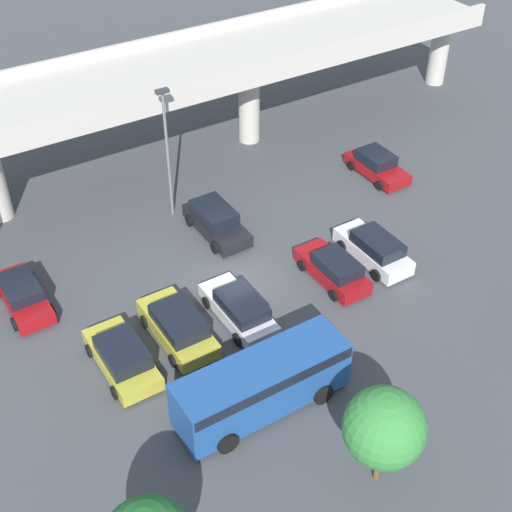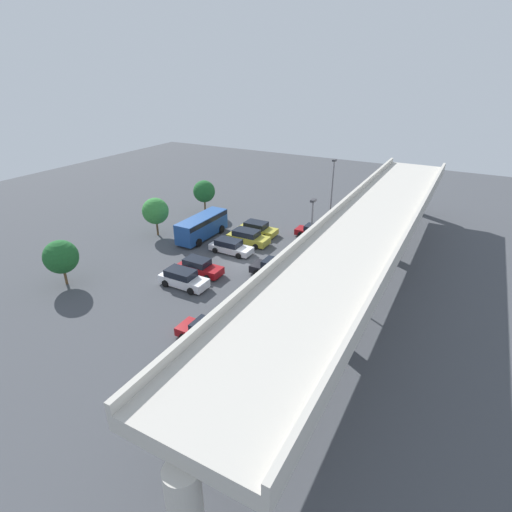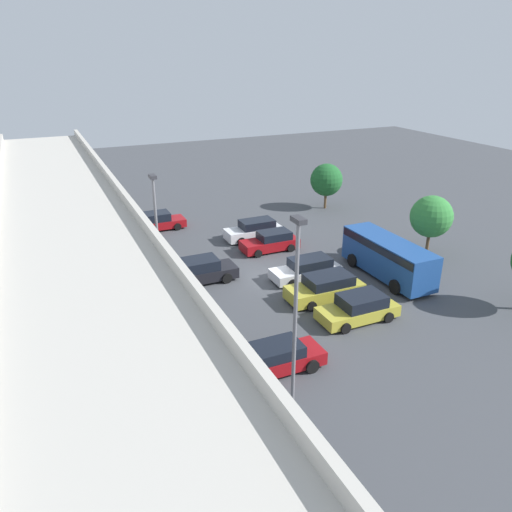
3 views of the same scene
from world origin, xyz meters
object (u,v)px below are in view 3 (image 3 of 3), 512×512
(parked_car_3, at_px, (307,269))
(traffic_cone, at_px, (351,286))
(parked_car_6, at_px, (254,230))
(tree_front_centre, at_px, (431,217))
(shuttle_bus, at_px, (388,255))
(parked_car_5, at_px, (271,242))
(parked_car_0, at_px, (277,358))
(parked_car_2, at_px, (326,288))
(lamp_post_mid_lot, at_px, (157,228))
(parked_car_7, at_px, (158,221))
(lamp_post_near_aisle, at_px, (296,306))
(parked_car_4, at_px, (200,271))
(tree_front_right, at_px, (326,180))
(parked_car_1, at_px, (359,308))

(parked_car_3, distance_m, traffic_cone, 3.27)
(parked_car_6, xyz_separation_m, tree_front_centre, (-8.39, -10.42, 2.24))
(shuttle_bus, bearing_deg, traffic_cone, 104.01)
(parked_car_5, xyz_separation_m, parked_car_6, (2.76, 0.14, 0.06))
(parked_car_3, relative_size, shuttle_bus, 0.63)
(parked_car_0, distance_m, parked_car_2, 8.11)
(shuttle_bus, height_order, traffic_cone, shuttle_bus)
(parked_car_0, height_order, shuttle_bus, shuttle_bus)
(shuttle_bus, bearing_deg, tree_front_centre, -70.06)
(tree_front_centre, bearing_deg, lamp_post_mid_lot, 86.19)
(parked_car_7, xyz_separation_m, lamp_post_near_aisle, (-25.27, 0.55, 4.36))
(parked_car_4, height_order, tree_front_centre, tree_front_centre)
(shuttle_bus, xyz_separation_m, tree_front_right, (15.21, -4.53, 1.23))
(parked_car_1, xyz_separation_m, parked_car_2, (2.95, 0.38, 0.04))
(parked_car_5, xyz_separation_m, shuttle_bus, (-7.53, -5.06, 0.86))
(tree_front_centre, bearing_deg, parked_car_6, 51.15)
(parked_car_0, height_order, parked_car_5, parked_car_5)
(parked_car_1, height_order, parked_car_4, parked_car_4)
(lamp_post_mid_lot, bearing_deg, parked_car_7, -13.18)
(tree_front_right, bearing_deg, tree_front_centre, -177.04)
(lamp_post_near_aisle, bearing_deg, parked_car_1, -53.22)
(parked_car_1, height_order, parked_car_5, parked_car_1)
(parked_car_3, distance_m, parked_car_4, 7.15)
(parked_car_5, height_order, tree_front_centre, tree_front_centre)
(lamp_post_mid_lot, bearing_deg, parked_car_3, -97.51)
(parked_car_3, relative_size, lamp_post_near_aisle, 0.55)
(parked_car_1, xyz_separation_m, tree_front_right, (19.27, -9.66, 2.08))
(parked_car_0, bearing_deg, shuttle_bus, 29.38)
(parked_car_7, distance_m, lamp_post_mid_lot, 13.56)
(parked_car_6, bearing_deg, shuttle_bus, 116.82)
(parked_car_4, bearing_deg, lamp_post_near_aisle, -92.06)
(tree_front_right, distance_m, traffic_cone, 18.13)
(parked_car_2, xyz_separation_m, parked_car_4, (5.56, 6.27, 0.01))
(parked_car_2, xyz_separation_m, lamp_post_near_aisle, (-8.29, 6.77, 4.29))
(parked_car_5, height_order, parked_car_7, same)
(parked_car_6, height_order, parked_car_7, parked_car_6)
(shuttle_bus, relative_size, lamp_post_mid_lot, 0.97)
(parked_car_6, height_order, tree_front_centre, tree_front_centre)
(tree_front_centre, height_order, traffic_cone, tree_front_centre)
(parked_car_3, height_order, parked_car_6, parked_car_6)
(parked_car_3, relative_size, parked_car_4, 1.01)
(lamp_post_mid_lot, relative_size, tree_front_centre, 1.71)
(parked_car_1, relative_size, parked_car_6, 1.00)
(parked_car_0, bearing_deg, parked_car_7, 90.43)
(tree_front_centre, distance_m, traffic_cone, 9.51)
(shuttle_bus, bearing_deg, lamp_post_mid_lot, 77.63)
(parked_car_7, bearing_deg, parked_car_3, -64.49)
(parked_car_0, height_order, tree_front_right, tree_front_right)
(parked_car_1, distance_m, parked_car_6, 14.34)
(parked_car_1, bearing_deg, lamp_post_mid_lot, -37.29)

